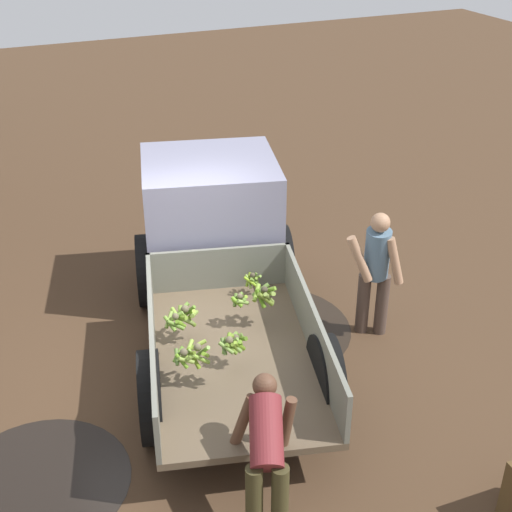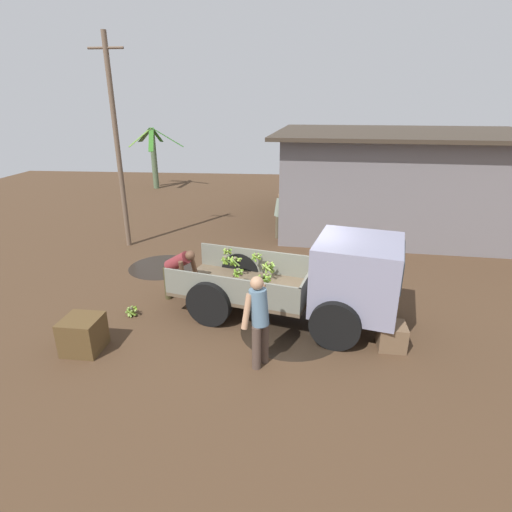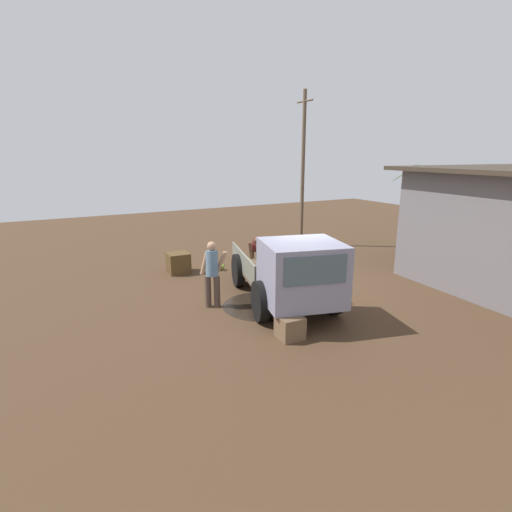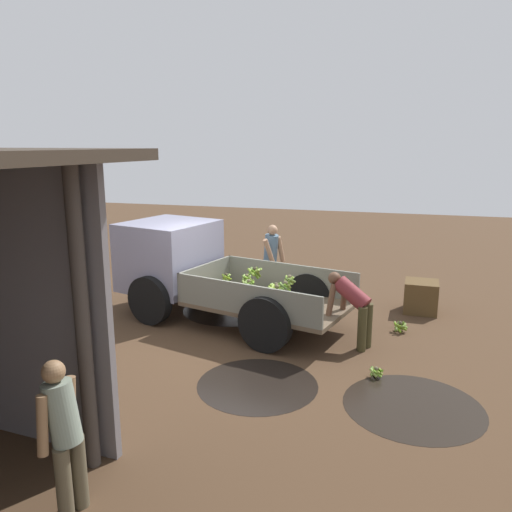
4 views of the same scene
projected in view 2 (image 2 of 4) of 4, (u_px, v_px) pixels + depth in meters
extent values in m
plane|color=#473120|center=(284.00, 301.00, 9.41)|extent=(36.00, 36.00, 0.00)
cylinder|color=black|center=(239.00, 269.00, 11.21)|extent=(1.80, 1.80, 0.01)
cylinder|color=black|center=(291.00, 331.00, 8.18)|extent=(2.08, 2.08, 0.01)
cylinder|color=black|center=(163.00, 267.00, 11.40)|extent=(1.89, 1.89, 0.01)
cube|color=brown|center=(245.00, 287.00, 8.92)|extent=(3.30, 2.45, 0.08)
cube|color=slate|center=(257.00, 261.00, 9.56)|extent=(2.87, 0.79, 0.55)
cube|color=slate|center=(229.00, 290.00, 8.05)|extent=(2.87, 0.79, 0.55)
cube|color=slate|center=(309.00, 283.00, 8.36)|extent=(0.49, 1.72, 0.55)
cube|color=gray|center=(357.00, 274.00, 7.93)|extent=(2.00, 2.08, 1.41)
cube|color=#4C606B|center=(402.00, 266.00, 7.58)|extent=(0.37, 1.35, 0.62)
cylinder|color=black|center=(348.00, 286.00, 9.07)|extent=(1.00, 0.46, 0.97)
cylinder|color=black|center=(335.00, 326.00, 7.46)|extent=(1.00, 0.46, 0.97)
cylinder|color=black|center=(241.00, 271.00, 9.88)|extent=(1.00, 0.46, 0.97)
cylinder|color=black|center=(209.00, 304.00, 8.27)|extent=(1.00, 0.46, 0.97)
sphere|color=brown|center=(226.00, 257.00, 8.95)|extent=(0.08, 0.08, 0.08)
cylinder|color=olive|center=(224.00, 258.00, 9.01)|extent=(0.15, 0.14, 0.11)
cylinder|color=olive|center=(224.00, 260.00, 8.97)|extent=(0.04, 0.13, 0.16)
cylinder|color=olive|center=(224.00, 261.00, 8.94)|extent=(0.13, 0.12, 0.16)
cylinder|color=olive|center=(225.00, 261.00, 8.93)|extent=(0.13, 0.04, 0.16)
cylinder|color=olive|center=(227.00, 261.00, 8.93)|extent=(0.14, 0.13, 0.14)
cylinder|color=#80A432|center=(229.00, 259.00, 8.96)|extent=(0.04, 0.17, 0.11)
cylinder|color=#7CAC3D|center=(227.00, 260.00, 9.00)|extent=(0.12, 0.11, 0.16)
cylinder|color=#597734|center=(226.00, 259.00, 9.02)|extent=(0.16, 0.05, 0.14)
sphere|color=#403A29|center=(262.00, 277.00, 8.20)|extent=(0.08, 0.08, 0.08)
cylinder|color=olive|center=(265.00, 278.00, 8.28)|extent=(0.21, 0.18, 0.14)
cylinder|color=#4C7618|center=(261.00, 280.00, 8.28)|extent=(0.18, 0.10, 0.21)
cylinder|color=olive|center=(259.00, 280.00, 8.25)|extent=(0.09, 0.20, 0.19)
cylinder|color=#88A244|center=(259.00, 281.00, 8.20)|extent=(0.14, 0.18, 0.21)
cylinder|color=#8FB246|center=(261.00, 281.00, 8.14)|extent=(0.23, 0.10, 0.15)
cylinder|color=olive|center=(265.00, 281.00, 8.15)|extent=(0.19, 0.19, 0.16)
cylinder|color=#54732F|center=(266.00, 279.00, 8.22)|extent=(0.07, 0.23, 0.14)
sphere|color=brown|center=(269.00, 264.00, 9.07)|extent=(0.09, 0.09, 0.09)
cylinder|color=#7CAB42|center=(273.00, 267.00, 9.11)|extent=(0.10, 0.24, 0.18)
cylinder|color=#89AC45|center=(271.00, 267.00, 9.15)|extent=(0.18, 0.14, 0.23)
cylinder|color=olive|center=(268.00, 265.00, 9.18)|extent=(0.25, 0.10, 0.16)
cylinder|color=olive|center=(265.00, 265.00, 9.14)|extent=(0.16, 0.23, 0.15)
cylinder|color=olive|center=(266.00, 268.00, 9.10)|extent=(0.07, 0.19, 0.23)
cylinder|color=olive|center=(266.00, 268.00, 9.01)|extent=(0.24, 0.16, 0.14)
cylinder|color=#83B02F|center=(269.00, 269.00, 9.03)|extent=(0.20, 0.06, 0.22)
cylinder|color=olive|center=(272.00, 269.00, 9.05)|extent=(0.16, 0.19, 0.22)
sphere|color=brown|center=(256.00, 255.00, 9.23)|extent=(0.07, 0.07, 0.07)
cylinder|color=#78A33D|center=(259.00, 257.00, 9.22)|extent=(0.08, 0.19, 0.14)
cylinder|color=olive|center=(259.00, 256.00, 9.30)|extent=(0.17, 0.15, 0.13)
cylinder|color=olive|center=(256.00, 256.00, 9.31)|extent=(0.19, 0.11, 0.13)
cylinder|color=#5A7E2B|center=(254.00, 256.00, 9.27)|extent=(0.10, 0.19, 0.14)
cylinder|color=#659623|center=(254.00, 258.00, 9.22)|extent=(0.14, 0.15, 0.17)
cylinder|color=olive|center=(257.00, 258.00, 9.17)|extent=(0.20, 0.09, 0.12)
sphere|color=brown|center=(227.00, 249.00, 9.39)|extent=(0.08, 0.08, 0.08)
cylinder|color=olive|center=(225.00, 252.00, 9.36)|extent=(0.16, 0.13, 0.12)
cylinder|color=olive|center=(228.00, 252.00, 9.34)|extent=(0.17, 0.11, 0.10)
cylinder|color=olive|center=(229.00, 252.00, 9.39)|extent=(0.09, 0.14, 0.16)
cylinder|color=olive|center=(230.00, 251.00, 9.44)|extent=(0.13, 0.16, 0.12)
cylinder|color=#567431|center=(229.00, 250.00, 9.47)|extent=(0.17, 0.08, 0.11)
cylinder|color=#689B25|center=(226.00, 251.00, 9.45)|extent=(0.12, 0.13, 0.15)
cylinder|color=olive|center=(225.00, 251.00, 9.41)|extent=(0.04, 0.17, 0.12)
sphere|color=brown|center=(238.00, 270.00, 8.83)|extent=(0.08, 0.08, 0.08)
cylinder|color=olive|center=(240.00, 271.00, 8.90)|extent=(0.18, 0.14, 0.11)
cylinder|color=#83AD2E|center=(237.00, 272.00, 8.91)|extent=(0.17, 0.11, 0.16)
cylinder|color=olive|center=(236.00, 272.00, 8.89)|extent=(0.14, 0.17, 0.15)
cylinder|color=#5E831D|center=(235.00, 273.00, 8.84)|extent=(0.10, 0.17, 0.16)
cylinder|color=olive|center=(236.00, 274.00, 8.82)|extent=(0.16, 0.11, 0.17)
cylinder|color=#547920|center=(239.00, 273.00, 8.78)|extent=(0.19, 0.12, 0.12)
cylinder|color=olive|center=(240.00, 273.00, 8.83)|extent=(0.10, 0.18, 0.14)
cylinder|color=olive|center=(241.00, 272.00, 8.86)|extent=(0.10, 0.19, 0.12)
sphere|color=brown|center=(267.00, 275.00, 8.46)|extent=(0.07, 0.07, 0.07)
cylinder|color=#58762E|center=(269.00, 277.00, 8.52)|extent=(0.15, 0.11, 0.13)
cylinder|color=#669A22|center=(266.00, 276.00, 8.53)|extent=(0.15, 0.12, 0.11)
cylinder|color=#85A948|center=(264.00, 277.00, 8.47)|extent=(0.07, 0.16, 0.11)
cylinder|color=olive|center=(266.00, 279.00, 8.44)|extent=(0.14, 0.08, 0.14)
cylinder|color=olive|center=(268.00, 279.00, 8.44)|extent=(0.14, 0.10, 0.14)
cylinder|color=#749F40|center=(270.00, 277.00, 8.48)|extent=(0.06, 0.16, 0.11)
sphere|color=#48412E|center=(294.00, 290.00, 8.09)|extent=(0.07, 0.07, 0.07)
cylinder|color=#5A7D2D|center=(296.00, 293.00, 8.10)|extent=(0.07, 0.14, 0.17)
cylinder|color=olive|center=(296.00, 292.00, 8.15)|extent=(0.13, 0.13, 0.16)
cylinder|color=olive|center=(293.00, 292.00, 8.17)|extent=(0.15, 0.05, 0.16)
cylinder|color=#82AF23|center=(291.00, 291.00, 8.16)|extent=(0.15, 0.15, 0.12)
cylinder|color=#81B141|center=(291.00, 293.00, 8.11)|extent=(0.07, 0.15, 0.16)
cylinder|color=olive|center=(293.00, 294.00, 8.07)|extent=(0.14, 0.10, 0.16)
cylinder|color=olive|center=(295.00, 294.00, 8.05)|extent=(0.17, 0.09, 0.14)
sphere|color=brown|center=(235.00, 258.00, 9.23)|extent=(0.08, 0.08, 0.08)
cylinder|color=#81A74A|center=(236.00, 263.00, 9.20)|extent=(0.19, 0.12, 0.20)
cylinder|color=#90B13D|center=(239.00, 261.00, 9.23)|extent=(0.07, 0.24, 0.13)
cylinder|color=#8BAF3E|center=(238.00, 259.00, 9.31)|extent=(0.21, 0.18, 0.12)
cylinder|color=olive|center=(234.00, 261.00, 9.32)|extent=(0.17, 0.12, 0.21)
cylinder|color=#7EA738|center=(231.00, 261.00, 9.28)|extent=(0.07, 0.22, 0.17)
cylinder|color=#78A92A|center=(233.00, 263.00, 9.20)|extent=(0.19, 0.14, 0.19)
cube|color=slate|center=(391.00, 167.00, 18.13)|extent=(8.67, 0.78, 3.32)
cube|color=slate|center=(425.00, 201.00, 11.84)|extent=(8.67, 0.78, 3.32)
cube|color=#392E23|center=(411.00, 133.00, 14.37)|extent=(10.07, 8.45, 0.12)
cylinder|color=#3F3833|center=(299.00, 165.00, 18.58)|extent=(0.16, 0.16, 3.32)
cylinder|color=#3F3833|center=(286.00, 195.00, 12.66)|extent=(0.16, 0.16, 3.32)
cylinder|color=brown|center=(118.00, 147.00, 12.04)|extent=(0.15, 0.15, 6.26)
cylinder|color=brown|center=(106.00, 48.00, 11.08)|extent=(1.03, 0.07, 0.07)
cylinder|color=#506244|center=(154.00, 159.00, 21.39)|extent=(0.30, 0.30, 3.13)
cube|color=#2F6C21|center=(167.00, 137.00, 20.98)|extent=(1.64, 0.32, 0.99)
cube|color=#2A7428|center=(157.00, 135.00, 21.39)|extent=(0.39, 1.02, 0.80)
cube|color=#416D3A|center=(146.00, 135.00, 21.30)|extent=(1.11, 0.91, 0.79)
cube|color=#59852D|center=(140.00, 137.00, 20.71)|extent=(1.20, 0.89, 0.94)
cube|color=#306A21|center=(151.00, 139.00, 20.42)|extent=(0.53, 1.30, 1.09)
cylinder|color=#6D8956|center=(359.00, 169.00, 20.97)|extent=(0.36, 0.36, 2.31)
cube|color=#53812B|center=(372.00, 154.00, 20.68)|extent=(1.26, 0.30, 0.92)
cube|color=#436133|center=(364.00, 151.00, 21.09)|extent=(0.72, 1.08, 0.77)
cube|color=#49752B|center=(355.00, 153.00, 21.05)|extent=(0.68, 0.88, 0.90)
cube|color=#2E5427|center=(351.00, 156.00, 20.79)|extent=(1.00, 0.27, 1.17)
cube|color=#447F2E|center=(356.00, 161.00, 20.35)|extent=(0.79, 1.15, 1.48)
cube|color=#298B24|center=(367.00, 155.00, 20.22)|extent=(0.76, 1.09, 0.86)
cylinder|color=#4D3C33|center=(257.00, 348.00, 6.91)|extent=(0.22, 0.22, 0.82)
cylinder|color=#4D3C33|center=(264.00, 342.00, 7.08)|extent=(0.22, 0.22, 0.82)
cylinder|color=slate|center=(259.00, 307.00, 6.75)|extent=(0.47, 0.45, 0.67)
sphere|color=tan|center=(257.00, 283.00, 6.62)|extent=(0.23, 0.23, 0.23)
cylinder|color=tan|center=(247.00, 311.00, 6.66)|extent=(0.23, 0.28, 0.62)
cylinder|color=tan|center=(259.00, 301.00, 6.99)|extent=(0.27, 0.35, 0.60)
cylinder|color=#3D371E|center=(173.00, 280.00, 9.61)|extent=(0.20, 0.20, 0.79)
cylinder|color=#3D371E|center=(167.00, 283.00, 9.42)|extent=(0.20, 0.20, 0.79)
cylinder|color=maroon|center=(178.00, 262.00, 9.21)|extent=(0.74, 0.52, 0.57)
sphere|color=brown|center=(190.00, 255.00, 8.98)|extent=(0.22, 0.22, 0.22)
cylinder|color=brown|center=(194.00, 267.00, 9.29)|extent=(0.19, 0.29, 0.59)
cylinder|color=brown|center=(182.00, 273.00, 8.99)|extent=(0.16, 0.21, 0.59)
cylinder|color=brown|center=(278.00, 226.00, 13.90)|extent=(0.16, 0.16, 0.76)
cylinder|color=brown|center=(278.00, 227.00, 13.70)|extent=(0.16, 0.16, 0.76)
cylinder|color=gray|center=(279.00, 207.00, 13.55)|extent=(0.37, 0.30, 0.63)
sphere|color=#8C6746|center=(281.00, 196.00, 13.40)|extent=(0.22, 0.22, 0.22)
cylinder|color=#8C6746|center=(282.00, 207.00, 13.73)|extent=(0.11, 0.16, 0.57)
cylinder|color=#8C6746|center=(281.00, 210.00, 13.38)|extent=(0.11, 0.16, 0.57)
sphere|color=brown|center=(173.00, 273.00, 10.62)|extent=(0.07, 0.07, 0.07)
cylinder|color=#83A633|center=(172.00, 274.00, 10.66)|extent=(0.11, 0.15, 0.12)
cylinder|color=#5A891B|center=(171.00, 275.00, 10.60)|extent=(0.11, 0.16, 0.10)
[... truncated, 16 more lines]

